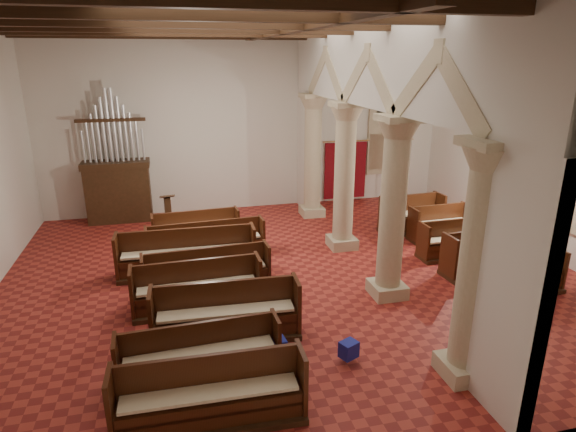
# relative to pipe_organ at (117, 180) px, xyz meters

# --- Properties ---
(floor) EXTENTS (14.00, 14.00, 0.00)m
(floor) POSITION_rel_pipe_organ_xyz_m (4.50, -5.50, -1.37)
(floor) COLOR maroon
(floor) RESTS_ON ground
(ceiling) EXTENTS (14.00, 14.00, 0.00)m
(ceiling) POSITION_rel_pipe_organ_xyz_m (4.50, -5.50, 4.63)
(ceiling) COLOR black
(ceiling) RESTS_ON wall_back
(wall_back) EXTENTS (14.00, 0.02, 6.00)m
(wall_back) POSITION_rel_pipe_organ_xyz_m (4.50, 0.50, 1.63)
(wall_back) COLOR silver
(wall_back) RESTS_ON floor
(wall_front) EXTENTS (14.00, 0.02, 6.00)m
(wall_front) POSITION_rel_pipe_organ_xyz_m (4.50, -11.50, 1.63)
(wall_front) COLOR silver
(wall_front) RESTS_ON floor
(wall_right) EXTENTS (0.02, 12.00, 6.00)m
(wall_right) POSITION_rel_pipe_organ_xyz_m (11.50, -5.50, 1.63)
(wall_right) COLOR silver
(wall_right) RESTS_ON floor
(ceiling_beams) EXTENTS (13.80, 11.80, 0.30)m
(ceiling_beams) POSITION_rel_pipe_organ_xyz_m (4.50, -5.50, 4.45)
(ceiling_beams) COLOR #392012
(ceiling_beams) RESTS_ON wall_back
(arcade) EXTENTS (0.90, 11.90, 6.00)m
(arcade) POSITION_rel_pipe_organ_xyz_m (6.30, -5.50, 2.19)
(arcade) COLOR #BCAB8C
(arcade) RESTS_ON floor
(window_right_b) EXTENTS (0.03, 1.00, 2.20)m
(window_right_b) POSITION_rel_pipe_organ_xyz_m (11.48, -3.00, 0.83)
(window_right_b) COLOR #367B59
(window_right_b) RESTS_ON wall_right
(window_back) EXTENTS (1.00, 0.03, 2.20)m
(window_back) POSITION_rel_pipe_organ_xyz_m (9.50, 0.48, 0.83)
(window_back) COLOR #367B59
(window_back) RESTS_ON wall_back
(pipe_organ) EXTENTS (2.10, 0.85, 4.40)m
(pipe_organ) POSITION_rel_pipe_organ_xyz_m (0.00, 0.00, 0.00)
(pipe_organ) COLOR #392012
(pipe_organ) RESTS_ON floor
(lectern) EXTENTS (0.48, 0.49, 1.09)m
(lectern) POSITION_rel_pipe_organ_xyz_m (1.52, -0.96, -0.92)
(lectern) COLOR #3C2113
(lectern) RESTS_ON floor
(dossal_curtain) EXTENTS (1.80, 0.07, 2.17)m
(dossal_curtain) POSITION_rel_pipe_organ_xyz_m (8.00, 0.42, -0.21)
(dossal_curtain) COLOR maroon
(dossal_curtain) RESTS_ON floor
(processional_banner) EXTENTS (0.59, 0.75, 2.67)m
(processional_banner) POSITION_rel_pipe_organ_xyz_m (9.53, -1.14, -0.54)
(processional_banner) COLOR #392012
(processional_banner) RESTS_ON floor
(hymnal_box_a) EXTENTS (0.38, 0.35, 0.30)m
(hymnal_box_a) POSITION_rel_pipe_organ_xyz_m (4.54, -9.17, -1.12)
(hymnal_box_a) COLOR navy
(hymnal_box_a) RESTS_ON floor
(hymnal_box_b) EXTENTS (0.37, 0.32, 0.34)m
(hymnal_box_b) POSITION_rel_pipe_organ_xyz_m (3.29, -8.84, -1.10)
(hymnal_box_b) COLOR navy
(hymnal_box_b) RESTS_ON floor
(hymnal_box_c) EXTENTS (0.37, 0.32, 0.32)m
(hymnal_box_c) POSITION_rel_pipe_organ_xyz_m (4.05, -6.47, -1.11)
(hymnal_box_c) COLOR navy
(hymnal_box_c) RESTS_ON floor
(tube_heater_b) EXTENTS (0.93, 0.48, 0.10)m
(tube_heater_b) POSITION_rel_pipe_organ_xyz_m (2.85, -9.63, -1.21)
(tube_heater_b) COLOR silver
(tube_heater_b) RESTS_ON floor
(nave_pew_0) EXTENTS (2.82, 0.79, 1.07)m
(nave_pew_0) POSITION_rel_pipe_organ_xyz_m (2.03, -10.11, -1.02)
(nave_pew_0) COLOR #392012
(nave_pew_0) RESTS_ON floor
(nave_pew_1) EXTENTS (2.74, 0.75, 0.96)m
(nave_pew_1) POSITION_rel_pipe_organ_xyz_m (1.96, -8.97, -1.05)
(nave_pew_1) COLOR #392012
(nave_pew_1) RESTS_ON floor
(nave_pew_2) EXTENTS (2.84, 0.90, 1.13)m
(nave_pew_2) POSITION_rel_pipe_organ_xyz_m (2.54, -7.89, -1.00)
(nave_pew_2) COLOR #392012
(nave_pew_2) RESTS_ON floor
(nave_pew_3) EXTENTS (2.74, 0.77, 1.08)m
(nave_pew_3) POSITION_rel_pipe_organ_xyz_m (2.08, -6.61, -1.01)
(nave_pew_3) COLOR #392012
(nave_pew_3) RESTS_ON floor
(nave_pew_4) EXTENTS (2.94, 0.84, 1.01)m
(nave_pew_4) POSITION_rel_pipe_organ_xyz_m (2.35, -5.81, -1.04)
(nave_pew_4) COLOR #392012
(nave_pew_4) RESTS_ON floor
(nave_pew_5) EXTENTS (3.41, 0.86, 1.13)m
(nave_pew_5) POSITION_rel_pipe_organ_xyz_m (1.95, -4.71, -1.00)
(nave_pew_5) COLOR #392012
(nave_pew_5) RESTS_ON floor
(nave_pew_6) EXTENTS (3.17, 0.84, 1.00)m
(nave_pew_6) POSITION_rel_pipe_organ_xyz_m (2.49, -3.89, -1.04)
(nave_pew_6) COLOR #392012
(nave_pew_6) RESTS_ON floor
(nave_pew_7) EXTENTS (2.51, 0.79, 0.96)m
(nave_pew_7) POSITION_rel_pipe_organ_xyz_m (2.30, -2.72, -1.05)
(nave_pew_7) COLOR #392012
(nave_pew_7) RESTS_ON floor
(aisle_pew_0) EXTENTS (1.81, 0.71, 0.98)m
(aisle_pew_0) POSITION_rel_pipe_organ_xyz_m (9.42, -7.64, -1.04)
(aisle_pew_0) COLOR #392012
(aisle_pew_0) RESTS_ON floor
(aisle_pew_1) EXTENTS (2.30, 0.89, 1.12)m
(aisle_pew_1) POSITION_rel_pipe_organ_xyz_m (9.18, -6.52, -1.00)
(aisle_pew_1) COLOR #392012
(aisle_pew_1) RESTS_ON floor
(aisle_pew_2) EXTENTS (2.12, 0.73, 1.02)m
(aisle_pew_2) POSITION_rel_pipe_organ_xyz_m (9.07, -5.38, -1.03)
(aisle_pew_2) COLOR #392012
(aisle_pew_2) RESTS_ON floor
(aisle_pew_3) EXTENTS (1.86, 0.75, 1.03)m
(aisle_pew_3) POSITION_rel_pipe_organ_xyz_m (9.31, -4.13, -1.02)
(aisle_pew_3) COLOR #392012
(aisle_pew_3) RESTS_ON floor
(aisle_pew_4) EXTENTS (2.03, 0.89, 1.14)m
(aisle_pew_4) POSITION_rel_pipe_organ_xyz_m (8.84, -3.29, -0.98)
(aisle_pew_4) COLOR #392012
(aisle_pew_4) RESTS_ON floor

